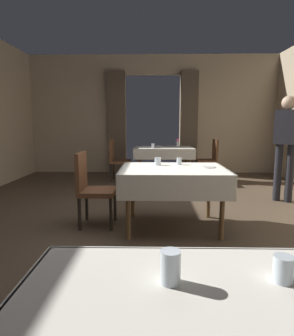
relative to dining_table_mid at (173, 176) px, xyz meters
The scene contains 17 objects.
ground 0.70m from the dining_table_mid, 165.77° to the right, with size 10.08×10.08×0.00m, color #4C3D2D.
wall_back 4.21m from the dining_table_mid, 93.50° to the left, with size 6.40×0.27×3.00m.
dining_table_mid is the anchor object (origin of this frame).
dining_table_far 3.06m from the dining_table_mid, 90.04° to the left, with size 1.34×0.91×0.75m.
chair_mid_left 1.03m from the dining_table_mid, behind, with size 0.44×0.44×0.93m.
chair_far_left 3.14m from the dining_table_mid, 109.67° to the left, with size 0.44×0.44×0.93m.
chair_far_right 3.26m from the dining_table_mid, 71.18° to the left, with size 0.44×0.44×0.93m.
glass_near_a 2.55m from the dining_table_mid, 85.53° to the right, with size 0.07×0.07×0.09m, color silver.
glass_near_d 2.57m from the dining_table_mid, 94.15° to the right, with size 0.07×0.07×0.11m, color silver.
glass_mid_a 0.33m from the dining_table_mid, 71.17° to the left, with size 0.06×0.06×0.09m, color silver.
plate_mid_b 0.45m from the dining_table_mid, ahead, with size 0.18×0.18×0.01m, color white.
glass_mid_c 0.33m from the dining_table_mid, 127.61° to the left, with size 0.08×0.08×0.10m, color silver.
flower_vase_far 3.14m from the dining_table_mid, 84.27° to the left, with size 0.07×0.07×0.19m.
plate_far_b 3.30m from the dining_table_mid, 97.89° to the left, with size 0.21×0.21×0.01m, color white.
glass_far_c 2.83m from the dining_table_mid, 94.91° to the left, with size 0.07×0.07×0.10m, color silver.
plate_far_d 3.37m from the dining_table_mid, 92.04° to the left, with size 0.19×0.19×0.01m, color white.
person_waiter_by_doorway 2.32m from the dining_table_mid, 33.29° to the left, with size 0.42×0.38×1.72m.
Camera 1 is at (0.01, -3.40, 1.29)m, focal length 30.79 mm.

